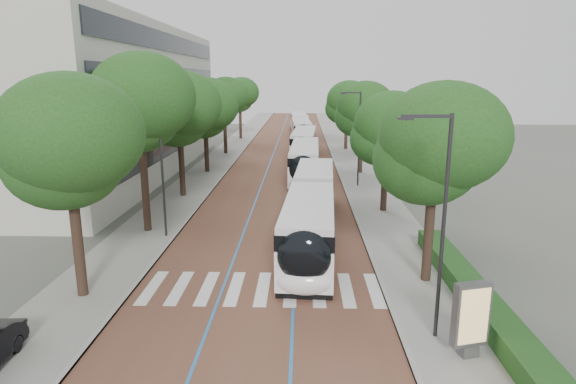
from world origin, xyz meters
The scene contains 22 objects.
ground centered at (0.00, 0.00, 0.00)m, with size 160.00×160.00×0.00m, color #51544C.
road centered at (0.00, 40.00, 0.01)m, with size 11.00×140.00×0.02m, color brown.
sidewalk_left centered at (-7.50, 40.00, 0.06)m, with size 4.00×140.00×0.12m, color gray.
sidewalk_right centered at (7.50, 40.00, 0.06)m, with size 4.00×140.00×0.12m, color gray.
kerb_left centered at (-5.60, 40.00, 0.06)m, with size 0.20×140.00×0.14m, color gray.
kerb_right centered at (5.60, 40.00, 0.06)m, with size 0.20×140.00×0.14m, color gray.
zebra_crossing centered at (0.20, 1.00, 0.03)m, with size 10.55×3.60×0.01m.
lane_line_left centered at (-1.60, 40.00, 0.02)m, with size 0.12×126.00×0.01m, color #246CB4.
lane_line_right centered at (1.60, 40.00, 0.02)m, with size 0.12×126.00×0.01m, color #246CB4.
office_building centered at (-19.47, 28.00, 7.00)m, with size 18.11×40.00×14.00m.
hedge centered at (9.10, 0.00, 0.52)m, with size 1.20×14.00×0.80m, color #19491A.
streetlight_near centered at (6.62, -3.00, 4.82)m, with size 1.82×0.20×8.00m.
streetlight_far centered at (6.62, 22.00, 4.82)m, with size 1.82×0.20×8.00m.
lamp_post_left centered at (-6.10, 8.00, 4.12)m, with size 0.14×0.14×8.00m, color #29292B.
trees_left centered at (-7.50, 23.04, 6.63)m, with size 6.12×60.52×10.15m.
trees_right centered at (7.70, 23.37, 5.92)m, with size 5.86×47.70×8.56m.
lead_bus centered at (2.52, 8.27, 1.63)m, with size 3.56×18.51×3.20m.
bus_queued_0 centered at (2.20, 24.79, 1.62)m, with size 2.90×12.47×3.20m.
bus_queued_1 centered at (2.17, 37.44, 1.62)m, with size 3.18×12.51×3.20m.
bus_queued_2 centered at (1.87, 51.18, 1.62)m, with size 3.10×12.50×3.20m.
bus_queued_3 centered at (1.45, 63.82, 1.62)m, with size 3.28×12.53×3.20m.
ad_panel centered at (7.55, -4.25, 1.50)m, with size 1.31×0.67×2.62m.
Camera 1 is at (1.90, -18.93, 9.25)m, focal length 30.00 mm.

